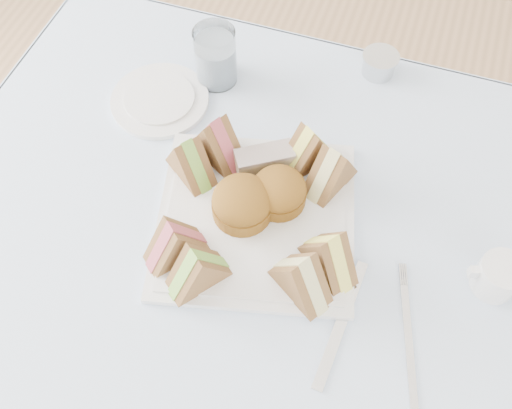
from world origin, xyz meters
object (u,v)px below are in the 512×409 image
(serving_plate, at_px, (256,219))
(creamer_jug, at_px, (498,276))
(table, at_px, (227,333))
(water_glass, at_px, (216,56))

(serving_plate, distance_m, creamer_jug, 0.37)
(table, xyz_separation_m, water_glass, (-0.13, 0.35, 0.43))
(table, distance_m, water_glass, 0.57)
(table, height_order, water_glass, water_glass)
(table, bearing_deg, serving_plate, 63.65)
(serving_plate, xyz_separation_m, water_glass, (-0.17, 0.27, 0.05))
(serving_plate, distance_m, water_glass, 0.32)
(table, relative_size, serving_plate, 2.88)
(table, distance_m, creamer_jug, 0.58)
(water_glass, distance_m, creamer_jug, 0.60)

